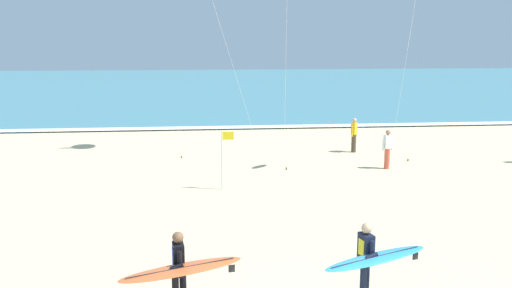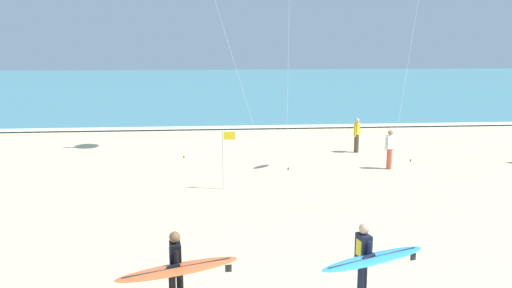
{
  "view_description": "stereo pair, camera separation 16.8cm",
  "coord_description": "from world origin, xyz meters",
  "views": [
    {
      "loc": [
        -2.35,
        -7.41,
        5.2
      ],
      "look_at": [
        -0.88,
        7.28,
        2.35
      ],
      "focal_mm": 38.6,
      "sensor_mm": 36.0,
      "label": 1
    },
    {
      "loc": [
        -2.18,
        -7.42,
        5.2
      ],
      "look_at": [
        -0.88,
        7.28,
        2.35
      ],
      "focal_mm": 38.6,
      "sensor_mm": 36.0,
      "label": 2
    }
  ],
  "objects": [
    {
      "name": "bystander_yellow_top",
      "position": [
        4.63,
        16.96,
        0.81
      ],
      "size": [
        0.34,
        0.41,
        1.59
      ],
      "color": "#4C3D2D",
      "rests_on": "ground"
    },
    {
      "name": "lifeguard_flag",
      "position": [
        -1.62,
        11.19,
        1.27
      ],
      "size": [
        0.44,
        0.05,
        2.1
      ],
      "color": "silver",
      "rests_on": "ground"
    },
    {
      "name": "ocean_water",
      "position": [
        0.0,
        53.95,
        0.04
      ],
      "size": [
        160.0,
        60.0,
        0.08
      ],
      "primitive_type": "cube",
      "color": "teal",
      "rests_on": "ground"
    },
    {
      "name": "shoreline_foam",
      "position": [
        0.0,
        24.25,
        0.09
      ],
      "size": [
        160.0,
        1.04,
        0.01
      ],
      "primitive_type": "cube",
      "color": "white",
      "rests_on": "ocean_water"
    },
    {
      "name": "surfer_lead",
      "position": [
        0.82,
        2.25,
        1.04
      ],
      "size": [
        2.15,
        1.1,
        1.71
      ],
      "color": "black",
      "rests_on": "ground"
    },
    {
      "name": "surfer_trailing",
      "position": [
        -2.8,
        2.09,
        1.05
      ],
      "size": [
        2.27,
        1.05,
        1.71
      ],
      "color": "black",
      "rests_on": "ground"
    },
    {
      "name": "bystander_white_top",
      "position": [
        5.08,
        13.63,
        0.81
      ],
      "size": [
        0.48,
        0.27,
        1.59
      ],
      "color": "#D8593F",
      "rests_on": "ground"
    }
  ]
}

